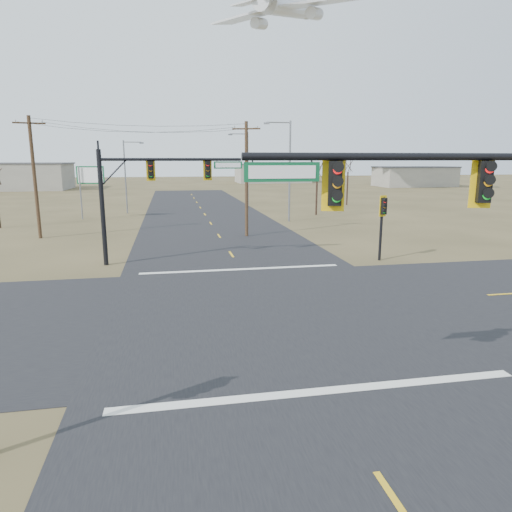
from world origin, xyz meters
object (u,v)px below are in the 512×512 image
at_px(streetlight_c, 127,173).
at_px(bare_tree_c, 317,170).
at_px(streetlight_b, 246,165).
at_px(mast_arm_near, 492,210).
at_px(pedestal_signal_ne, 383,213).
at_px(utility_pole_near, 246,178).
at_px(utility_pole_far, 34,176).
at_px(highway_sign, 91,182).
at_px(bare_tree_d, 348,165).
at_px(mast_arm_far, 151,182).
at_px(streetlight_a, 288,166).

bearing_deg(streetlight_c, bare_tree_c, -39.29).
distance_m(streetlight_b, streetlight_c, 16.84).
xyz_separation_m(mast_arm_near, pedestal_signal_ne, (5.22, 16.72, -2.08)).
bearing_deg(utility_pole_near, streetlight_c, 120.35).
bearing_deg(mast_arm_near, bare_tree_c, 95.88).
xyz_separation_m(pedestal_signal_ne, bare_tree_c, (3.75, 24.99, 2.08)).
relative_size(utility_pole_far, highway_sign, 1.72).
height_order(utility_pole_near, bare_tree_c, utility_pole_near).
xyz_separation_m(bare_tree_c, bare_tree_d, (8.12, 10.68, 0.54)).
bearing_deg(pedestal_signal_ne, utility_pole_far, 132.02).
xyz_separation_m(mast_arm_far, streetlight_c, (-3.86, 28.62, -0.24)).
relative_size(mast_arm_far, bare_tree_c, 1.33).
bearing_deg(bare_tree_d, bare_tree_c, -127.26).
relative_size(pedestal_signal_ne, streetlight_a, 0.41).
xyz_separation_m(mast_arm_far, utility_pole_near, (7.54, 9.14, -0.16)).
bearing_deg(streetlight_a, utility_pole_far, -145.45).
height_order(pedestal_signal_ne, streetlight_b, streetlight_b).
bearing_deg(bare_tree_d, streetlight_a, -129.63).
distance_m(utility_pole_far, highway_sign, 12.64).
bearing_deg(highway_sign, bare_tree_c, 11.45).
bearing_deg(bare_tree_c, mast_arm_near, -102.14).
height_order(streetlight_a, streetlight_c, streetlight_a).
xyz_separation_m(streetlight_a, streetlight_c, (-17.23, 10.76, -0.94)).
bearing_deg(streetlight_c, mast_arm_near, -99.36).
height_order(utility_pole_near, streetlight_a, streetlight_a).
xyz_separation_m(pedestal_signal_ne, streetlight_a, (-1.17, 19.91, 2.70)).
bearing_deg(mast_arm_far, bare_tree_d, 41.31).
height_order(mast_arm_far, highway_sign, mast_arm_far).
distance_m(mast_arm_far, utility_pole_far, 15.03).
relative_size(highway_sign, bare_tree_d, 0.81).
bearing_deg(streetlight_a, streetlight_b, 114.36).
distance_m(pedestal_signal_ne, utility_pole_near, 13.33).
xyz_separation_m(mast_arm_near, streetlight_b, (2.49, 53.50, 0.46)).
height_order(highway_sign, streetlight_b, streetlight_b).
xyz_separation_m(utility_pole_near, highway_sign, (-14.86, 14.68, -0.85)).
bearing_deg(highway_sign, mast_arm_near, -55.23).
xyz_separation_m(utility_pole_near, bare_tree_d, (18.87, 24.47, 0.79)).
bearing_deg(pedestal_signal_ne, utility_pole_near, 103.14).
height_order(mast_arm_near, highway_sign, mast_arm_near).
distance_m(mast_arm_far, pedestal_signal_ne, 14.82).
height_order(mast_arm_near, bare_tree_c, mast_arm_near).
xyz_separation_m(highway_sign, bare_tree_c, (25.61, -0.89, 1.11)).
bearing_deg(mast_arm_near, pedestal_signal_ne, 90.66).
bearing_deg(streetlight_b, utility_pole_near, -121.75).
xyz_separation_m(mast_arm_far, pedestal_signal_ne, (14.54, -2.05, -1.99)).
height_order(mast_arm_far, utility_pole_near, utility_pole_near).
relative_size(pedestal_signal_ne, bare_tree_d, 0.60).
bearing_deg(utility_pole_near, pedestal_signal_ne, -57.97).
bearing_deg(bare_tree_c, mast_arm_far, -128.57).
bearing_deg(highway_sign, utility_pole_near, -31.22).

